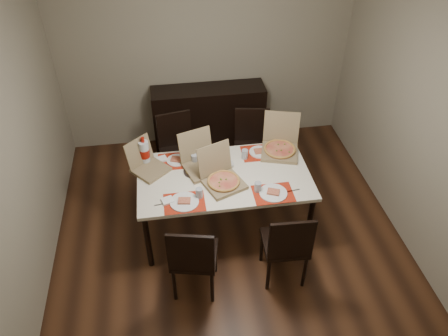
{
  "coord_description": "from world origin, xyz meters",
  "views": [
    {
      "loc": [
        -0.56,
        -3.27,
        3.69
      ],
      "look_at": [
        -0.03,
        0.18,
        0.85
      ],
      "focal_mm": 35.0,
      "sensor_mm": 36.0,
      "label": 1
    }
  ],
  "objects_px": {
    "chair_near_left": "(193,257)",
    "dip_bowl": "(228,164)",
    "sideboard": "(209,118)",
    "pizza_box_center": "(222,179)",
    "dining_table": "(224,180)",
    "chair_far_left": "(177,147)",
    "soda_bottle": "(144,152)",
    "chair_near_right": "(287,245)",
    "chair_far_right": "(251,143)"
  },
  "relations": [
    {
      "from": "dip_bowl",
      "to": "dining_table",
      "type": "bearing_deg",
      "value": -113.49
    },
    {
      "from": "dining_table",
      "to": "chair_near_left",
      "type": "distance_m",
      "value": 0.95
    },
    {
      "from": "chair_near_right",
      "to": "chair_far_right",
      "type": "distance_m",
      "value": 1.67
    },
    {
      "from": "sideboard",
      "to": "dip_bowl",
      "type": "height_order",
      "value": "sideboard"
    },
    {
      "from": "chair_near_right",
      "to": "dip_bowl",
      "type": "xyz_separation_m",
      "value": [
        -0.41,
        0.98,
        0.25
      ]
    },
    {
      "from": "chair_near_left",
      "to": "dining_table",
      "type": "bearing_deg",
      "value": 63.54
    },
    {
      "from": "dining_table",
      "to": "dip_bowl",
      "type": "distance_m",
      "value": 0.19
    },
    {
      "from": "sideboard",
      "to": "dip_bowl",
      "type": "xyz_separation_m",
      "value": [
        0.04,
        -1.44,
        0.32
      ]
    },
    {
      "from": "chair_far_right",
      "to": "soda_bottle",
      "type": "xyz_separation_m",
      "value": [
        -1.28,
        -0.52,
        0.38
      ]
    },
    {
      "from": "sideboard",
      "to": "chair_far_right",
      "type": "bearing_deg",
      "value": -59.16
    },
    {
      "from": "chair_near_right",
      "to": "dip_bowl",
      "type": "height_order",
      "value": "chair_near_right"
    },
    {
      "from": "sideboard",
      "to": "chair_near_left",
      "type": "distance_m",
      "value": 2.47
    },
    {
      "from": "sideboard",
      "to": "chair_far_right",
      "type": "height_order",
      "value": "chair_far_right"
    },
    {
      "from": "pizza_box_center",
      "to": "chair_far_left",
      "type": "bearing_deg",
      "value": 111.46
    },
    {
      "from": "dining_table",
      "to": "chair_near_left",
      "type": "height_order",
      "value": "chair_near_left"
    },
    {
      "from": "chair_near_left",
      "to": "dip_bowl",
      "type": "distance_m",
      "value": 1.13
    },
    {
      "from": "dining_table",
      "to": "chair_far_right",
      "type": "distance_m",
      "value": 0.99
    },
    {
      "from": "chair_far_right",
      "to": "pizza_box_center",
      "type": "bearing_deg",
      "value": -117.84
    },
    {
      "from": "chair_far_left",
      "to": "soda_bottle",
      "type": "relative_size",
      "value": 2.8
    },
    {
      "from": "pizza_box_center",
      "to": "chair_near_right",
      "type": "bearing_deg",
      "value": -53.59
    },
    {
      "from": "pizza_box_center",
      "to": "dip_bowl",
      "type": "relative_size",
      "value": 4.25
    },
    {
      "from": "dip_bowl",
      "to": "pizza_box_center",
      "type": "bearing_deg",
      "value": -111.32
    },
    {
      "from": "dining_table",
      "to": "soda_bottle",
      "type": "height_order",
      "value": "soda_bottle"
    },
    {
      "from": "sideboard",
      "to": "chair_near_left",
      "type": "bearing_deg",
      "value": -100.45
    },
    {
      "from": "sideboard",
      "to": "dining_table",
      "type": "distance_m",
      "value": 1.61
    },
    {
      "from": "dining_table",
      "to": "pizza_box_center",
      "type": "bearing_deg",
      "value": -108.29
    },
    {
      "from": "chair_near_right",
      "to": "pizza_box_center",
      "type": "distance_m",
      "value": 0.92
    },
    {
      "from": "chair_near_right",
      "to": "pizza_box_center",
      "type": "xyz_separation_m",
      "value": [
        -0.52,
        0.7,
        0.3
      ]
    },
    {
      "from": "sideboard",
      "to": "pizza_box_center",
      "type": "distance_m",
      "value": 1.75
    },
    {
      "from": "chair_near_right",
      "to": "chair_far_left",
      "type": "xyz_separation_m",
      "value": [
        -0.92,
        1.73,
        0.0
      ]
    },
    {
      "from": "sideboard",
      "to": "dip_bowl",
      "type": "bearing_deg",
      "value": -88.6
    },
    {
      "from": "chair_far_left",
      "to": "dip_bowl",
      "type": "bearing_deg",
      "value": -55.85
    },
    {
      "from": "chair_far_left",
      "to": "chair_near_left",
      "type": "bearing_deg",
      "value": -89.16
    },
    {
      "from": "sideboard",
      "to": "chair_near_left",
      "type": "height_order",
      "value": "chair_near_left"
    },
    {
      "from": "dip_bowl",
      "to": "chair_near_left",
      "type": "bearing_deg",
      "value": -116.0
    },
    {
      "from": "sideboard",
      "to": "chair_far_left",
      "type": "height_order",
      "value": "chair_far_left"
    },
    {
      "from": "chair_near_left",
      "to": "chair_near_right",
      "type": "distance_m",
      "value": 0.9
    },
    {
      "from": "sideboard",
      "to": "soda_bottle",
      "type": "bearing_deg",
      "value": -123.67
    },
    {
      "from": "dip_bowl",
      "to": "chair_far_left",
      "type": "bearing_deg",
      "value": 124.15
    },
    {
      "from": "sideboard",
      "to": "chair_near_left",
      "type": "xyz_separation_m",
      "value": [
        -0.45,
        -2.43,
        0.06
      ]
    },
    {
      "from": "chair_far_left",
      "to": "soda_bottle",
      "type": "bearing_deg",
      "value": -122.66
    },
    {
      "from": "sideboard",
      "to": "chair_far_left",
      "type": "relative_size",
      "value": 1.61
    },
    {
      "from": "chair_near_left",
      "to": "sideboard",
      "type": "bearing_deg",
      "value": 79.55
    },
    {
      "from": "dip_bowl",
      "to": "soda_bottle",
      "type": "height_order",
      "value": "soda_bottle"
    },
    {
      "from": "dining_table",
      "to": "pizza_box_center",
      "type": "height_order",
      "value": "pizza_box_center"
    },
    {
      "from": "dining_table",
      "to": "dip_bowl",
      "type": "xyz_separation_m",
      "value": [
        0.07,
        0.16,
        0.08
      ]
    },
    {
      "from": "chair_far_right",
      "to": "soda_bottle",
      "type": "height_order",
      "value": "soda_bottle"
    },
    {
      "from": "dip_bowl",
      "to": "chair_near_right",
      "type": "bearing_deg",
      "value": -67.12
    },
    {
      "from": "chair_near_left",
      "to": "chair_near_right",
      "type": "xyz_separation_m",
      "value": [
        0.89,
        0.02,
        0.0
      ]
    },
    {
      "from": "soda_bottle",
      "to": "dining_table",
      "type": "bearing_deg",
      "value": -22.71
    }
  ]
}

